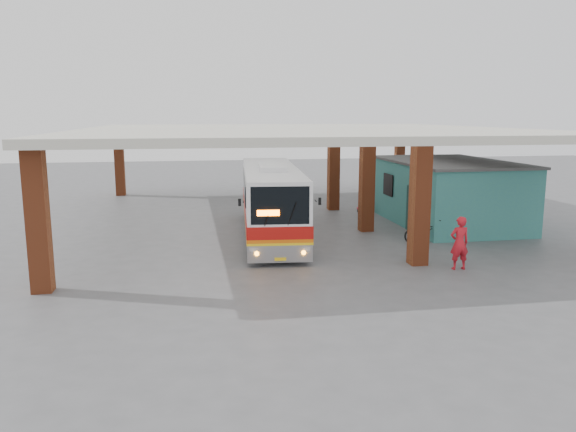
% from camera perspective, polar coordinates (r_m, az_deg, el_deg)
% --- Properties ---
extents(ground, '(90.00, 90.00, 0.00)m').
position_cam_1_polar(ground, '(22.69, 3.00, -3.29)').
color(ground, '#515154').
rests_on(ground, ground).
extents(brick_columns, '(20.10, 21.60, 4.35)m').
position_cam_1_polar(brick_columns, '(27.44, 3.59, 3.68)').
color(brick_columns, '#974121').
rests_on(brick_columns, ground).
extents(canopy_roof, '(21.00, 23.00, 0.30)m').
position_cam_1_polar(canopy_roof, '(28.53, 1.09, 8.64)').
color(canopy_roof, beige).
rests_on(canopy_roof, brick_columns).
extents(shop_building, '(5.20, 8.20, 3.11)m').
position_cam_1_polar(shop_building, '(28.64, 15.94, 2.35)').
color(shop_building, teal).
rests_on(shop_building, ground).
extents(coach_bus, '(3.29, 11.24, 3.23)m').
position_cam_1_polar(coach_bus, '(24.85, -1.74, 1.68)').
color(coach_bus, white).
rests_on(coach_bus, ground).
extents(motorcycle, '(1.92, 0.74, 1.00)m').
position_cam_1_polar(motorcycle, '(24.25, 13.78, -1.49)').
color(motorcycle, black).
rests_on(motorcycle, ground).
extents(pedestrian, '(0.68, 0.45, 1.87)m').
position_cam_1_polar(pedestrian, '(20.31, 17.02, -2.64)').
color(pedestrian, red).
rests_on(pedestrian, ground).
extents(red_chair, '(0.51, 0.51, 0.84)m').
position_cam_1_polar(red_chair, '(31.05, 7.62, 1.05)').
color(red_chair, red).
rests_on(red_chair, ground).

